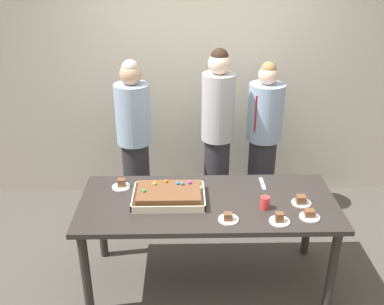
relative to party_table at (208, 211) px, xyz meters
name	(u,v)px	position (x,y,z in m)	size (l,w,h in m)	color
ground_plane	(207,279)	(0.00, 0.00, -0.69)	(12.00, 12.00, 0.00)	#4C4742
interior_back_panel	(201,61)	(0.00, 1.60, 0.81)	(8.00, 0.12, 3.00)	beige
party_table	(208,211)	(0.00, 0.00, 0.00)	(2.01, 0.85, 0.78)	#2D2826
sheet_cake	(169,195)	(-0.31, 0.02, 0.13)	(0.56, 0.39, 0.12)	beige
plated_slice_near_left	(309,215)	(0.73, -0.24, 0.11)	(0.15, 0.15, 0.06)	white
plated_slice_near_right	(228,218)	(0.13, -0.27, 0.11)	(0.15, 0.15, 0.06)	white
plated_slice_far_left	(301,201)	(0.72, -0.05, 0.11)	(0.15, 0.15, 0.07)	white
plated_slice_far_right	(121,185)	(-0.70, 0.23, 0.11)	(0.15, 0.15, 0.08)	white
plated_slice_center_front	(279,219)	(0.50, -0.30, 0.11)	(0.15, 0.15, 0.08)	white
drink_cup_nearest	(265,203)	(0.42, -0.11, 0.14)	(0.07, 0.07, 0.10)	red
cake_server_utensil	(262,184)	(0.47, 0.26, 0.09)	(0.03, 0.20, 0.01)	silver
person_serving_front	(263,138)	(0.62, 1.12, 0.13)	(0.35, 0.35, 1.61)	#28282D
person_green_shirt_behind	(135,142)	(-0.66, 0.95, 0.18)	(0.33, 0.33, 1.67)	#28282D
person_striped_tie_right	(217,134)	(0.14, 1.00, 0.24)	(0.32, 0.32, 1.76)	#28282D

